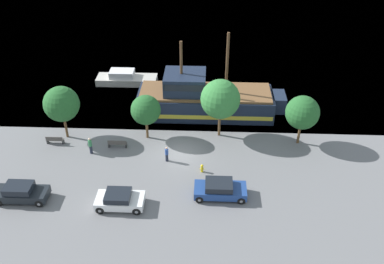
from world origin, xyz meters
The scene contains 16 objects.
ground_plane centered at (0.00, 0.00, 0.00)m, with size 160.00×160.00×0.00m, color slate.
water_surface centered at (0.00, 44.00, 0.00)m, with size 80.00×80.00×0.00m, color slate.
pirate_ship centered at (2.15, 7.69, 1.68)m, with size 15.57×4.82×9.08m.
moored_boat_dockside centered at (-7.43, 14.35, 0.61)m, with size 7.25×2.36×1.65m.
parked_car_curb_front centered at (-4.19, -7.18, 0.68)m, with size 3.82×2.01×1.35m.
parked_car_curb_mid centered at (-12.28, -6.74, 0.73)m, with size 4.22×1.81×1.49m.
parked_car_curb_rear centered at (3.77, -5.63, 0.71)m, with size 4.26×1.98×1.42m.
fire_hydrant centered at (2.24, -2.52, 0.41)m, with size 0.42×0.25×0.76m.
bench_promenade_east centered at (-12.07, 1.20, 0.44)m, with size 1.65×0.45×0.85m.
bench_promenade_west centered at (-5.92, 0.84, 0.44)m, with size 1.78×0.45×0.85m.
pedestrian_walking_near centered at (-1.01, -1.07, 0.76)m, with size 0.32×0.32×1.53m.
pedestrian_walking_far centered at (-8.20, -0.19, 0.87)m, with size 0.32×0.32×1.71m.
tree_row_east centered at (-11.24, 2.45, 3.73)m, with size 3.41×3.41×5.44m.
tree_row_mideast centered at (-3.28, 2.68, 3.14)m, with size 2.88×2.88×4.59m.
tree_row_midwest centered at (3.79, 3.40, 4.09)m, with size 3.80×3.80×6.00m.
tree_row_west centered at (11.43, 2.37, 3.41)m, with size 3.18×3.18×5.01m.
Camera 1 is at (2.63, -32.17, 23.80)m, focal length 40.00 mm.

